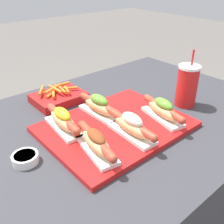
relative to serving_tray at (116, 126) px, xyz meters
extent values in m
cube|color=#333338|center=(-0.02, 0.05, -0.36)|extent=(1.45, 0.87, 0.70)
cube|color=red|center=(0.00, 0.00, 0.00)|extent=(0.48, 0.37, 0.02)
cube|color=white|center=(-0.14, -0.08, 0.02)|extent=(0.09, 0.19, 0.01)
ellipsoid|color=tan|center=(-0.14, -0.08, 0.04)|extent=(0.08, 0.16, 0.04)
cylinder|color=#9E3D28|center=(-0.14, -0.08, 0.05)|extent=(0.06, 0.19, 0.03)
sphere|color=#9E3D28|center=(-0.16, -0.17, 0.05)|extent=(0.03, 0.03, 0.03)
sphere|color=#9E3D28|center=(-0.13, 0.02, 0.05)|extent=(0.03, 0.03, 0.03)
ellipsoid|color=brown|center=(-0.14, -0.08, 0.06)|extent=(0.06, 0.09, 0.02)
cube|color=white|center=(-0.01, -0.08, 0.02)|extent=(0.07, 0.18, 0.01)
ellipsoid|color=tan|center=(-0.01, -0.08, 0.04)|extent=(0.06, 0.16, 0.04)
cylinder|color=#9E3D28|center=(-0.01, -0.08, 0.05)|extent=(0.04, 0.19, 0.03)
sphere|color=#9E3D28|center=(-0.01, -0.18, 0.05)|extent=(0.03, 0.03, 0.03)
sphere|color=#9E3D28|center=(0.00, 0.01, 0.05)|extent=(0.03, 0.03, 0.03)
ellipsoid|color=silver|center=(-0.01, -0.08, 0.07)|extent=(0.04, 0.09, 0.04)
cube|color=white|center=(0.15, -0.08, 0.02)|extent=(0.09, 0.19, 0.01)
ellipsoid|color=tan|center=(0.15, -0.08, 0.04)|extent=(0.08, 0.16, 0.04)
cylinder|color=#9E3D28|center=(0.15, -0.08, 0.05)|extent=(0.06, 0.19, 0.03)
sphere|color=#9E3D28|center=(0.13, -0.17, 0.05)|extent=(0.03, 0.03, 0.03)
sphere|color=#9E3D28|center=(0.17, 0.02, 0.05)|extent=(0.03, 0.03, 0.03)
ellipsoid|color=#5B992D|center=(0.15, -0.08, 0.07)|extent=(0.06, 0.09, 0.04)
cube|color=white|center=(-0.15, 0.09, 0.02)|extent=(0.08, 0.18, 0.01)
ellipsoid|color=tan|center=(-0.15, 0.09, 0.04)|extent=(0.06, 0.16, 0.04)
cylinder|color=#9E3D28|center=(-0.15, 0.09, 0.05)|extent=(0.04, 0.19, 0.03)
sphere|color=#9E3D28|center=(-0.16, 0.00, 0.05)|extent=(0.03, 0.03, 0.03)
sphere|color=#9E3D28|center=(-0.14, 0.19, 0.05)|extent=(0.03, 0.03, 0.03)
ellipsoid|color=yellow|center=(-0.15, 0.09, 0.07)|extent=(0.05, 0.09, 0.03)
cube|color=white|center=(0.00, 0.09, 0.02)|extent=(0.06, 0.18, 0.01)
ellipsoid|color=tan|center=(0.00, 0.09, 0.04)|extent=(0.05, 0.16, 0.04)
cylinder|color=#9E3D28|center=(0.00, 0.09, 0.05)|extent=(0.03, 0.19, 0.03)
sphere|color=#9E3D28|center=(0.00, -0.01, 0.05)|extent=(0.03, 0.03, 0.03)
sphere|color=#9E3D28|center=(0.00, 0.19, 0.05)|extent=(0.03, 0.03, 0.03)
ellipsoid|color=#5B992D|center=(0.00, 0.09, 0.07)|extent=(0.04, 0.09, 0.04)
cylinder|color=white|center=(-0.32, 0.04, 0.00)|extent=(0.08, 0.08, 0.03)
cylinder|color=yellow|center=(-0.32, 0.04, 0.01)|extent=(0.06, 0.06, 0.01)
cylinder|color=red|center=(0.33, -0.05, 0.07)|extent=(0.08, 0.08, 0.16)
cylinder|color=white|center=(0.33, -0.05, 0.15)|extent=(0.08, 0.08, 0.01)
cylinder|color=red|center=(0.34, -0.05, 0.19)|extent=(0.01, 0.01, 0.06)
cube|color=#B21919|center=(-0.04, 0.31, 0.01)|extent=(0.20, 0.16, 0.03)
cylinder|color=orange|center=(-0.07, 0.31, 0.04)|extent=(0.05, 0.08, 0.01)
cylinder|color=orange|center=(0.01, 0.34, 0.03)|extent=(0.03, 0.07, 0.01)
cylinder|color=orange|center=(-0.07, 0.33, 0.04)|extent=(0.06, 0.02, 0.01)
cylinder|color=orange|center=(-0.09, 0.36, 0.04)|extent=(0.06, 0.08, 0.01)
cylinder|color=orange|center=(-0.05, 0.33, 0.04)|extent=(0.02, 0.09, 0.01)
cylinder|color=orange|center=(-0.05, 0.33, 0.04)|extent=(0.08, 0.04, 0.01)
cylinder|color=orange|center=(-0.07, 0.32, 0.03)|extent=(0.07, 0.05, 0.01)
cylinder|color=orange|center=(0.00, 0.35, 0.04)|extent=(0.08, 0.02, 0.01)
cylinder|color=orange|center=(-0.01, 0.30, 0.04)|extent=(0.03, 0.06, 0.01)
cylinder|color=orange|center=(0.01, 0.31, 0.04)|extent=(0.06, 0.04, 0.01)
cylinder|color=orange|center=(-0.02, 0.31, 0.04)|extent=(0.02, 0.07, 0.01)
camera|label=1|loc=(-0.51, -0.58, 0.49)|focal=42.00mm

